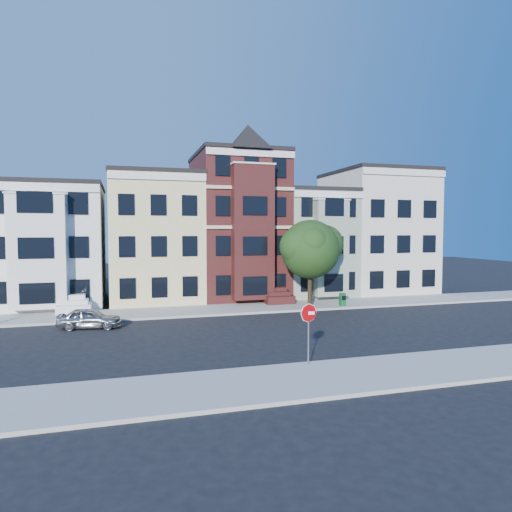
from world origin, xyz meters
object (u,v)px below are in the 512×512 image
object	(u,v)px
newspaper_box	(343,299)
street_tree	(310,253)
parked_car	(89,318)
stop_sign	(308,330)

from	to	relation	value
newspaper_box	street_tree	bearing A→B (deg)	-178.27
parked_car	stop_sign	distance (m)	14.29
parked_car	newspaper_box	bearing A→B (deg)	-72.41
street_tree	newspaper_box	xyz separation A→B (m)	(2.55, -0.21, -3.47)
stop_sign	parked_car	bearing A→B (deg)	139.88
parked_car	stop_sign	bearing A→B (deg)	-129.56
street_tree	parked_car	world-z (taller)	street_tree
street_tree	parked_car	bearing A→B (deg)	-170.26
street_tree	stop_sign	size ratio (longest dim) A/B	2.70
street_tree	parked_car	distance (m)	15.65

